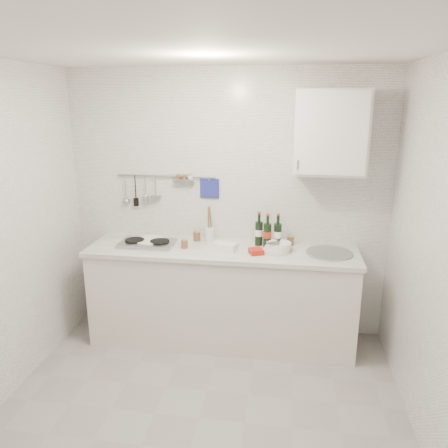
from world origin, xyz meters
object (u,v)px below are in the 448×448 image
(utensil_crock, at_px, (210,232))
(wall_cabinet, at_px, (330,132))
(plate_stack_sink, at_px, (277,247))
(wine_bottles, at_px, (268,230))
(plate_stack_hob, at_px, (149,241))

(utensil_crock, bearing_deg, wall_cabinet, -4.56)
(plate_stack_sink, relative_size, wine_bottles, 0.83)
(plate_stack_sink, distance_m, wine_bottles, 0.20)
(plate_stack_sink, bearing_deg, wine_bottles, 126.18)
(plate_stack_hob, height_order, utensil_crock, utensil_crock)
(wine_bottles, bearing_deg, wall_cabinet, 0.47)
(wall_cabinet, relative_size, wine_bottles, 2.26)
(wall_cabinet, xyz_separation_m, wine_bottles, (-0.49, -0.00, -0.87))
(plate_stack_sink, bearing_deg, plate_stack_hob, 177.82)
(plate_stack_hob, distance_m, plate_stack_sink, 1.20)
(wall_cabinet, relative_size, plate_stack_sink, 2.73)
(wall_cabinet, xyz_separation_m, plate_stack_sink, (-0.40, -0.13, -0.99))
(plate_stack_hob, bearing_deg, wall_cabinet, 3.09)
(wall_cabinet, height_order, utensil_crock, wall_cabinet)
(plate_stack_hob, distance_m, utensil_crock, 0.58)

